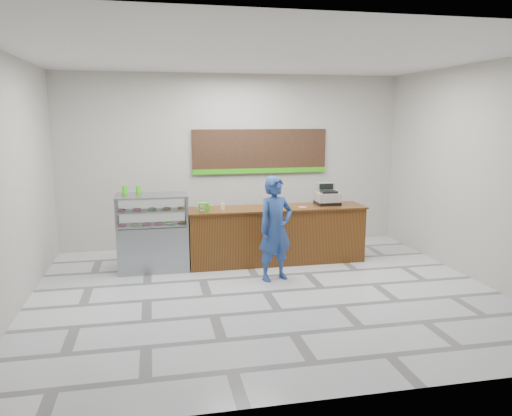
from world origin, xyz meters
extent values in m
plane|color=silver|center=(0.00, 0.00, 0.00)|extent=(7.00, 7.00, 0.00)
plane|color=#B7B2A8|center=(0.00, 3.00, 1.75)|extent=(7.00, 0.00, 7.00)
plane|color=silver|center=(0.00, 0.00, 3.50)|extent=(7.00, 7.00, 0.00)
cube|color=brown|center=(0.55, 1.55, 0.50)|extent=(3.20, 0.70, 1.00)
cube|color=brown|center=(0.55, 1.55, 1.01)|extent=(3.26, 0.76, 0.03)
cube|color=gray|center=(-1.67, 1.55, 0.40)|extent=(1.20, 0.70, 0.80)
cube|color=white|center=(-1.67, 1.55, 1.05)|extent=(1.20, 0.70, 0.50)
cube|color=gray|center=(-1.67, 1.55, 1.31)|extent=(1.22, 0.72, 0.03)
cube|color=silver|center=(-1.67, 1.55, 0.82)|extent=(1.14, 0.64, 0.02)
cube|color=silver|center=(-1.67, 1.55, 1.06)|extent=(1.14, 0.64, 0.02)
torus|color=pink|center=(-2.17, 1.45, 0.85)|extent=(0.15, 0.15, 0.05)
torus|color=#9EE486|center=(-1.97, 1.45, 0.85)|extent=(0.15, 0.15, 0.05)
torus|color=pink|center=(-1.77, 1.45, 0.85)|extent=(0.15, 0.15, 0.05)
torus|color=pink|center=(-1.57, 1.45, 0.85)|extent=(0.15, 0.15, 0.05)
torus|color=#9EE486|center=(-1.37, 1.45, 0.85)|extent=(0.15, 0.15, 0.05)
torus|color=#A77534|center=(-1.17, 1.45, 0.85)|extent=(0.15, 0.15, 0.05)
torus|color=pink|center=(-2.17, 1.60, 1.09)|extent=(0.15, 0.15, 0.05)
torus|color=pink|center=(-1.92, 1.60, 1.09)|extent=(0.15, 0.15, 0.05)
torus|color=#9EE486|center=(-1.67, 1.60, 1.09)|extent=(0.15, 0.15, 0.05)
torus|color=#A77534|center=(-1.42, 1.60, 1.09)|extent=(0.15, 0.15, 0.05)
torus|color=#A77534|center=(-1.17, 1.60, 1.09)|extent=(0.15, 0.15, 0.05)
cube|color=black|center=(0.55, 2.96, 1.95)|extent=(2.80, 0.05, 0.90)
cube|color=#37C113|center=(0.55, 2.93, 1.55)|extent=(2.80, 0.02, 0.10)
cube|color=black|center=(1.55, 1.63, 1.06)|extent=(0.42, 0.42, 0.06)
cube|color=gray|center=(1.55, 1.63, 1.18)|extent=(0.42, 0.44, 0.17)
cube|color=black|center=(1.55, 1.55, 1.28)|extent=(0.29, 0.21, 0.04)
cube|color=gray|center=(1.55, 1.76, 1.34)|extent=(0.36, 0.11, 0.17)
cube|color=black|center=(1.55, 1.70, 1.36)|extent=(0.27, 0.02, 0.10)
cube|color=black|center=(1.49, 1.50, 1.05)|extent=(0.10, 0.16, 0.04)
cube|color=#69D50D|center=(0.48, 1.52, 1.04)|extent=(0.36, 0.29, 0.02)
cube|color=white|center=(0.50, 1.52, 1.05)|extent=(0.26, 0.20, 0.00)
cube|color=white|center=(-0.79, 1.63, 1.09)|extent=(0.16, 0.16, 0.11)
cylinder|color=silver|center=(-0.45, 1.52, 1.08)|extent=(0.07, 0.07, 0.11)
cube|color=#37C113|center=(-0.79, 1.37, 1.11)|extent=(0.20, 0.16, 0.16)
cylinder|color=pink|center=(1.01, 1.45, 1.03)|extent=(0.15, 0.15, 0.00)
cylinder|color=#37C113|center=(-2.12, 1.78, 1.40)|extent=(0.09, 0.09, 0.14)
cylinder|color=#37C113|center=(-1.89, 1.78, 1.40)|extent=(0.09, 0.09, 0.13)
imported|color=navy|center=(0.29, 0.57, 0.86)|extent=(0.72, 0.59, 1.71)
camera|label=1|loc=(-1.64, -7.10, 2.64)|focal=35.00mm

